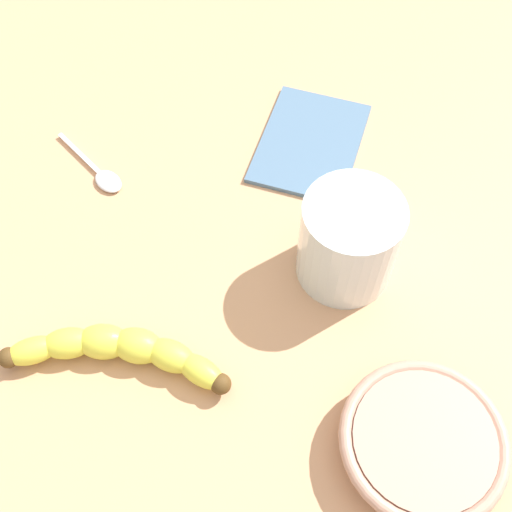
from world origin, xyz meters
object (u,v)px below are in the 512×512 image
ceramic_bowl (428,443)px  teaspoon (109,177)px  banana (124,350)px  smoothie_glass (353,242)px

ceramic_bowl → teaspoon: ceramic_bowl is taller
banana → ceramic_bowl: size_ratio=1.48×
smoothie_glass → teaspoon: (13.74, 24.12, -4.36)cm
smoothie_glass → ceramic_bowl: 19.10cm
banana → smoothie_glass: bearing=-148.0°
smoothie_glass → ceramic_bowl: (-18.65, -3.21, -2.62)cm
ceramic_bowl → smoothie_glass: bearing=9.8°
banana → smoothie_glass: (7.57, -22.09, 3.11)cm
teaspoon → ceramic_bowl: bearing=2.8°
banana → ceramic_bowl: ceramic_bowl is taller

